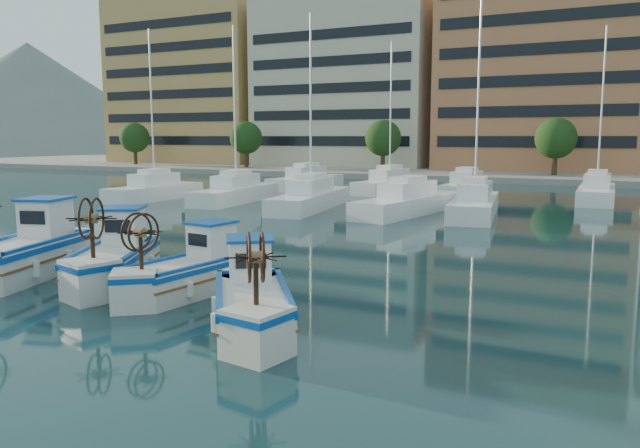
{
  "coord_description": "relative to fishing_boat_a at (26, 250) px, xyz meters",
  "views": [
    {
      "loc": [
        10.77,
        -11.81,
        4.35
      ],
      "look_at": [
        1.72,
        6.35,
        1.5
      ],
      "focal_mm": 35.0,
      "sensor_mm": 36.0,
      "label": 1
    }
  ],
  "objects": [
    {
      "name": "hill_west",
      "position": [
        -134.04,
        108.8,
        -0.83
      ],
      "size": [
        180.0,
        180.0,
        60.0
      ],
      "primitive_type": "cone",
      "color": "slate",
      "rests_on": "ground"
    },
    {
      "name": "waterfront",
      "position": [
        15.19,
        63.84,
        10.27
      ],
      "size": [
        180.0,
        40.0,
        25.6
      ],
      "color": "gray",
      "rests_on": "ground"
    },
    {
      "name": "ground",
      "position": [
        5.96,
        -1.2,
        -0.83
      ],
      "size": [
        300.0,
        300.0,
        0.0
      ],
      "primitive_type": "plane",
      "color": "#1B4247",
      "rests_on": "ground"
    },
    {
      "name": "fishing_boat_d",
      "position": [
        9.17,
        -1.32,
        -0.15
      ],
      "size": [
        3.54,
        4.04,
        2.49
      ],
      "rotation": [
        0.0,
        0.0,
        0.62
      ],
      "color": "silver",
      "rests_on": "ground"
    },
    {
      "name": "fishing_boat_a",
      "position": [
        0.0,
        0.0,
        0.0
      ],
      "size": [
        3.19,
        4.98,
        3.02
      ],
      "rotation": [
        0.0,
        0.0,
        0.29
      ],
      "color": "silver",
      "rests_on": "ground"
    },
    {
      "name": "yacht_marina",
      "position": [
        3.08,
        26.73,
        -0.31
      ],
      "size": [
        39.19,
        22.95,
        11.5
      ],
      "color": "white",
      "rests_on": "ground"
    },
    {
      "name": "fishing_boat_c",
      "position": [
        5.9,
        0.58,
        -0.16
      ],
      "size": [
        2.03,
        4.02,
        2.45
      ],
      "rotation": [
        0.0,
        0.0,
        -0.12
      ],
      "color": "silver",
      "rests_on": "ground"
    },
    {
      "name": "fishing_boat_b",
      "position": [
        3.02,
        0.7,
        -0.08
      ],
      "size": [
        3.54,
        4.55,
        2.75
      ],
      "rotation": [
        0.0,
        0.0,
        0.48
      ],
      "color": "silver",
      "rests_on": "ground"
    }
  ]
}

